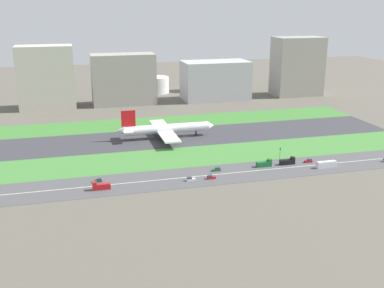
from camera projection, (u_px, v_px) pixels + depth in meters
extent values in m
plane|color=#5B564C|center=(185.00, 137.00, 304.95)|extent=(800.00, 800.00, 0.00)
cube|color=#38383D|center=(185.00, 136.00, 304.94)|extent=(280.00, 46.00, 0.10)
cube|color=#3D7A33|center=(172.00, 122.00, 342.83)|extent=(280.00, 36.00, 0.10)
cube|color=#427F38|center=(202.00, 155.00, 267.05)|extent=(280.00, 36.00, 0.10)
cube|color=#4C4C4F|center=(219.00, 174.00, 237.47)|extent=(280.00, 28.00, 0.10)
cube|color=silver|center=(219.00, 174.00, 237.46)|extent=(266.00, 0.50, 0.01)
cylinder|color=white|center=(167.00, 129.00, 300.17)|extent=(56.00, 6.00, 6.00)
cone|color=white|center=(211.00, 126.00, 307.52)|extent=(4.00, 5.70, 5.70)
cone|color=white|center=(120.00, 131.00, 292.46)|extent=(5.00, 5.40, 5.40)
cube|color=red|center=(128.00, 119.00, 291.70)|extent=(9.00, 0.80, 11.00)
cube|color=white|center=(127.00, 130.00, 293.50)|extent=(6.00, 16.00, 0.60)
cube|color=white|center=(160.00, 125.00, 313.89)|extent=(10.00, 26.00, 1.00)
cylinder|color=gray|center=(163.00, 130.00, 309.24)|extent=(5.00, 3.20, 3.20)
cube|color=white|center=(169.00, 137.00, 286.17)|extent=(10.00, 26.00, 1.00)
cylinder|color=gray|center=(169.00, 137.00, 292.60)|extent=(5.00, 3.20, 3.20)
cylinder|color=black|center=(196.00, 133.00, 306.32)|extent=(1.00, 1.00, 3.20)
cylinder|color=black|center=(160.00, 134.00, 303.77)|extent=(1.00, 1.00, 3.20)
cylinder|color=black|center=(162.00, 137.00, 297.30)|extent=(1.00, 1.00, 3.20)
cube|color=#B2191E|center=(308.00, 161.00, 255.06)|extent=(4.40, 1.80, 1.10)
cube|color=#333D4C|center=(310.00, 160.00, 254.96)|extent=(2.20, 1.66, 0.90)
cube|color=#B2191E|center=(211.00, 178.00, 231.28)|extent=(4.40, 1.80, 1.10)
cube|color=#333D4C|center=(210.00, 176.00, 230.80)|extent=(2.20, 1.66, 0.90)
cube|color=#19662D|center=(216.00, 170.00, 241.95)|extent=(4.40, 1.80, 1.10)
cube|color=#333D4C|center=(218.00, 168.00, 241.85)|extent=(2.20, 1.66, 0.90)
cube|color=silver|center=(191.00, 180.00, 228.67)|extent=(4.40, 1.80, 1.10)
cube|color=#333D4C|center=(189.00, 178.00, 228.18)|extent=(2.20, 1.66, 0.90)
cube|color=#19662D|center=(264.00, 164.00, 248.31)|extent=(8.40, 2.50, 2.80)
cube|color=#19662D|center=(270.00, 160.00, 248.50)|extent=(2.00, 2.30, 1.20)
cube|color=silver|center=(327.00, 165.00, 246.87)|extent=(11.60, 2.50, 3.00)
cube|color=silver|center=(327.00, 162.00, 246.33)|extent=(10.80, 2.30, 0.50)
cube|color=#19662D|center=(98.00, 181.00, 226.86)|extent=(4.40, 1.80, 1.10)
cube|color=#333D4C|center=(99.00, 179.00, 226.77)|extent=(2.20, 1.66, 0.90)
cube|color=#B2191E|center=(102.00, 187.00, 217.67)|extent=(8.40, 2.50, 2.80)
cube|color=#B2191E|center=(94.00, 183.00, 216.30)|extent=(2.00, 2.30, 1.20)
cube|color=black|center=(287.00, 162.00, 251.67)|extent=(8.40, 2.50, 2.80)
cube|color=black|center=(293.00, 158.00, 251.87)|extent=(2.00, 2.30, 1.20)
cylinder|color=#4C4C51|center=(280.00, 155.00, 258.44)|extent=(0.24, 0.24, 6.00)
cube|color=black|center=(280.00, 149.00, 257.38)|extent=(0.36, 0.36, 1.20)
sphere|color=#19D826|center=(280.00, 148.00, 257.11)|extent=(0.24, 0.24, 0.24)
cube|color=beige|center=(46.00, 77.00, 380.66)|extent=(45.29, 24.30, 51.90)
cube|color=#9E998E|center=(124.00, 79.00, 397.52)|extent=(54.05, 24.40, 43.41)
cube|color=#B2B2B7|center=(215.00, 80.00, 419.25)|extent=(59.69, 32.24, 34.71)
cube|color=#9E998E|center=(297.00, 66.00, 436.27)|extent=(45.18, 26.78, 54.61)
cylinder|color=silver|center=(156.00, 85.00, 452.07)|extent=(25.84, 25.84, 15.70)
cylinder|color=silver|center=(194.00, 83.00, 461.48)|extent=(21.16, 21.16, 16.33)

